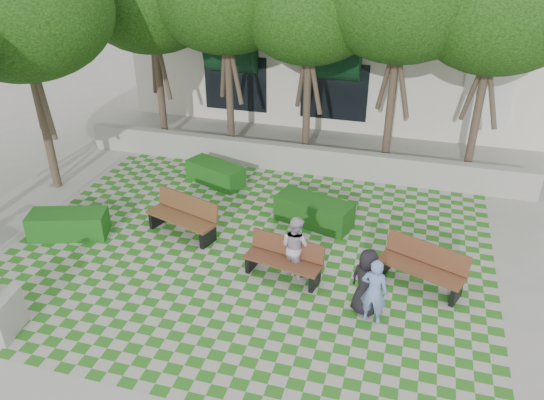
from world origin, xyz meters
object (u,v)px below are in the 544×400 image
(hedge_midright, at_px, (314,212))
(person_dark, at_px, (366,282))
(hedge_midleft, at_px, (216,173))
(hedge_west, at_px, (69,224))
(person_blue, at_px, (374,291))
(person_white, at_px, (295,246))
(bench_east, at_px, (422,267))
(bench_west, at_px, (183,217))
(bench_mid, at_px, (284,260))

(hedge_midright, bearing_deg, person_dark, -61.37)
(hedge_midleft, distance_m, hedge_west, 4.80)
(person_blue, relative_size, person_white, 0.99)
(person_white, bearing_deg, hedge_midright, -60.81)
(bench_east, distance_m, person_white, 2.94)
(bench_east, distance_m, hedge_midleft, 7.45)
(hedge_west, bearing_deg, person_white, 0.04)
(bench_east, distance_m, bench_west, 6.23)
(bench_mid, distance_m, bench_west, 3.28)
(hedge_midright, xyz_separation_m, hedge_west, (-6.14, -2.43, -0.02))
(person_dark, bearing_deg, bench_east, -104.97)
(person_dark, bearing_deg, bench_west, 6.06)
(bench_mid, height_order, person_dark, person_dark)
(bench_east, height_order, bench_mid, bench_east)
(person_dark, bearing_deg, hedge_midleft, -16.35)
(hedge_midleft, height_order, person_blue, person_blue)
(bench_east, bearing_deg, hedge_midright, 166.50)
(hedge_midleft, relative_size, person_white, 1.23)
(person_blue, distance_m, person_dark, 0.33)
(hedge_midright, relative_size, hedge_west, 1.06)
(bench_west, distance_m, hedge_west, 3.06)
(hedge_midleft, xyz_separation_m, person_dark, (5.35, -4.94, 0.44))
(bench_mid, relative_size, person_white, 1.24)
(hedge_midright, distance_m, person_blue, 4.15)
(bench_east, relative_size, hedge_west, 1.04)
(bench_east, height_order, hedge_midright, bench_east)
(hedge_midright, height_order, person_white, person_white)
(bench_mid, xyz_separation_m, bench_west, (-3.08, 1.12, 0.04))
(bench_mid, xyz_separation_m, hedge_midright, (0.17, 2.59, -0.10))
(hedge_west, relative_size, person_dark, 1.28)
(bench_mid, bearing_deg, person_blue, -14.17)
(bench_east, xyz_separation_m, hedge_midleft, (-6.49, 3.65, -0.16))
(hedge_west, xyz_separation_m, person_dark, (7.97, -0.91, 0.43))
(bench_east, bearing_deg, person_blue, -100.08)
(bench_west, bearing_deg, hedge_midleft, 113.08)
(hedge_midleft, xyz_separation_m, hedge_west, (-2.61, -4.03, 0.01))
(bench_west, relative_size, person_white, 1.37)
(hedge_midleft, bearing_deg, hedge_midright, -24.37)
(bench_west, distance_m, hedge_midright, 3.56)
(bench_mid, xyz_separation_m, hedge_west, (-5.97, 0.16, -0.12))
(bench_mid, xyz_separation_m, person_white, (0.22, 0.17, 0.31))
(bench_west, height_order, person_white, person_white)
(hedge_midright, xyz_separation_m, person_white, (0.06, -2.43, 0.41))
(bench_east, distance_m, bench_mid, 3.18)
(hedge_midright, xyz_separation_m, person_dark, (1.83, -3.34, 0.41))
(hedge_midleft, bearing_deg, hedge_west, -122.98)
(hedge_midleft, distance_m, person_blue, 7.62)
(hedge_midright, xyz_separation_m, hedge_midleft, (-3.53, 1.60, -0.03))
(hedge_midright, relative_size, person_dark, 1.36)
(hedge_west, height_order, person_dark, person_dark)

